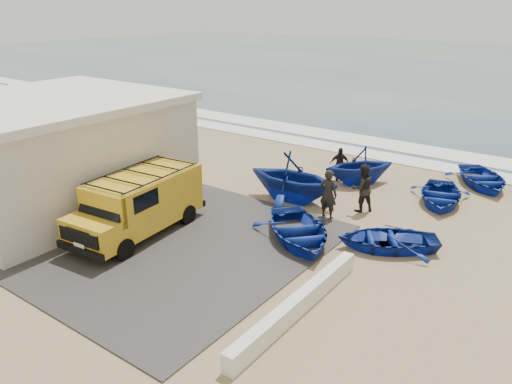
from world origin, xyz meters
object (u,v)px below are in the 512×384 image
Objects in this scene: parapet at (298,305)px; boat_mid_left at (293,177)px; van at (139,202)px; fisherman_front at (328,194)px; boat_near_left at (298,231)px; boat_mid_right at (440,195)px; boat_near_right at (387,239)px; fisherman_middle at (362,188)px; boat_far_right at (482,178)px; boat_far_left at (359,165)px; building at (50,150)px; fisherman_back at (339,164)px.

boat_mid_left reaches higher than parapet.
fisherman_front is (4.77, 5.12, -0.22)m from van.
boat_near_left is at bearing 23.87° from van.
boat_mid_right is (5.09, 3.34, -0.69)m from boat_mid_left.
fisherman_middle is (-2.12, 2.49, 0.62)m from boat_near_right.
boat_near_left reaches higher than boat_far_right.
boat_far_left is (-3.75, 0.21, 0.52)m from boat_mid_right.
fisherman_front is (0.72, -4.27, 0.11)m from boat_far_left.
boat_near_left is at bearing -96.07° from boat_near_right.
boat_far_left reaches higher than parapet.
van is at bearing -159.00° from boat_far_right.
fisherman_middle is at bearing -171.53° from boat_near_right.
fisherman_middle is at bearing 44.68° from van.
van is 6.45m from boat_mid_left.
fisherman_middle reaches higher than boat_far_left.
fisherman_front is at bearing -142.56° from boat_near_right.
van reaches higher than parapet.
fisherman_middle is at bearing 33.75° from boat_near_left.
boat_near_left reaches higher than boat_near_right.
boat_near_left is (4.93, 2.74, -0.79)m from van.
parapet is 1.53× the size of boat_near_left.
boat_far_left is at bearing -24.00° from boat_mid_left.
building is 13.66m from boat_near_right.
boat_far_left is 0.92× the size of boat_far_right.
fisherman_front is 1.59m from fisherman_middle.
van reaches higher than boat_far_right.
boat_far_right is at bearing -10.05° from fisherman_back.
boat_mid_left is (-4.91, 1.80, 0.70)m from boat_near_right.
boat_far_right is at bearing 69.84° from boat_far_left.
fisherman_middle reaches higher than fisherman_back.
parapet is 7.31m from van.
boat_mid_left is at bearing 77.88° from boat_near_left.
fisherman_front is 4.49m from fisherman_back.
building is 2.72× the size of boat_mid_right.
building is 12.67m from fisherman_middle.
boat_far_right is (1.07, 8.32, 0.03)m from boat_near_right.
building is at bearing -97.80° from boat_far_left.
fisherman_middle is at bearing 30.93° from building.
boat_far_right is (1.51, 13.31, 0.10)m from parapet.
boat_mid_left is 2.03× the size of fisherman_front.
van is at bearing 172.52° from parapet.
boat_near_right is 0.97× the size of boat_mid_right.
van reaches higher than fisherman_middle.
fisherman_middle is at bearing -152.57° from boat_far_right.
boat_mid_left reaches higher than boat_far_left.
parapet is at bearing -130.34° from boat_far_right.
fisherman_middle is at bearing -87.78° from fisherman_back.
boat_near_left is at bearing -113.36° from fisherman_back.
fisherman_front is at bearing 41.84° from van.
van is 7.01m from fisherman_front.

